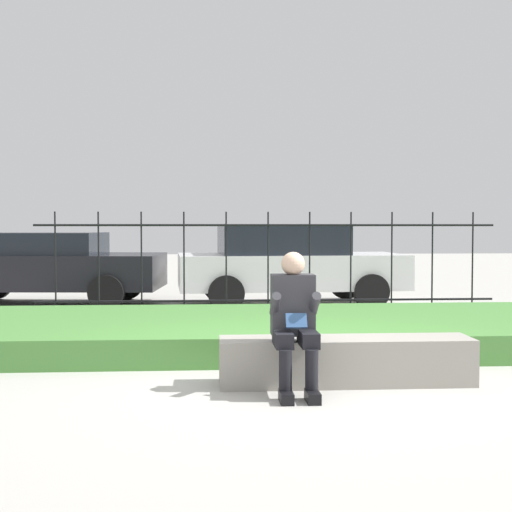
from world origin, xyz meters
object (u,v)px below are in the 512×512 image
at_px(stone_bench, 346,363).
at_px(person_seated_reader, 294,317).
at_px(car_parked_left, 45,266).
at_px(car_parked_center, 288,263).

xyz_separation_m(stone_bench, person_seated_reader, (-0.51, -0.29, 0.47)).
xyz_separation_m(stone_bench, car_parked_left, (-4.27, 6.91, 0.53)).
xyz_separation_m(person_seated_reader, car_parked_center, (0.72, 6.85, 0.10)).
bearing_deg(car_parked_center, person_seated_reader, -99.58).
bearing_deg(car_parked_left, stone_bench, -53.55).
bearing_deg(stone_bench, car_parked_left, 121.74).
relative_size(person_seated_reader, car_parked_center, 0.29).
bearing_deg(car_parked_center, car_parked_left, 172.01).
bearing_deg(car_parked_center, stone_bench, -95.37).
height_order(car_parked_center, car_parked_left, car_parked_center).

